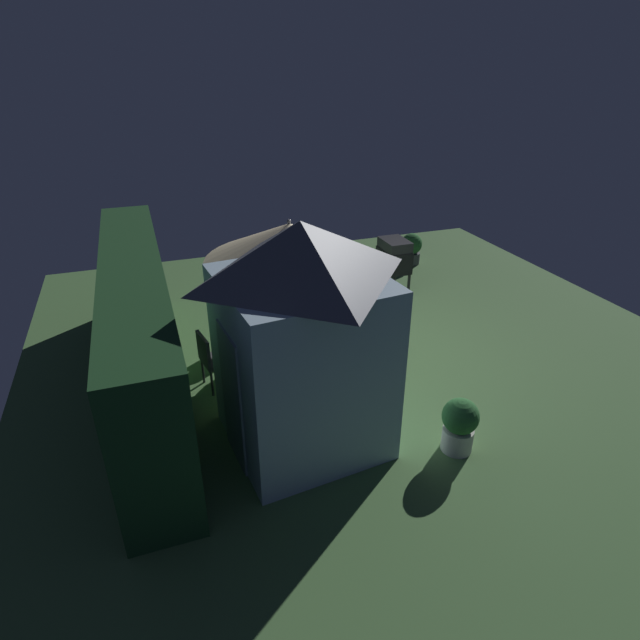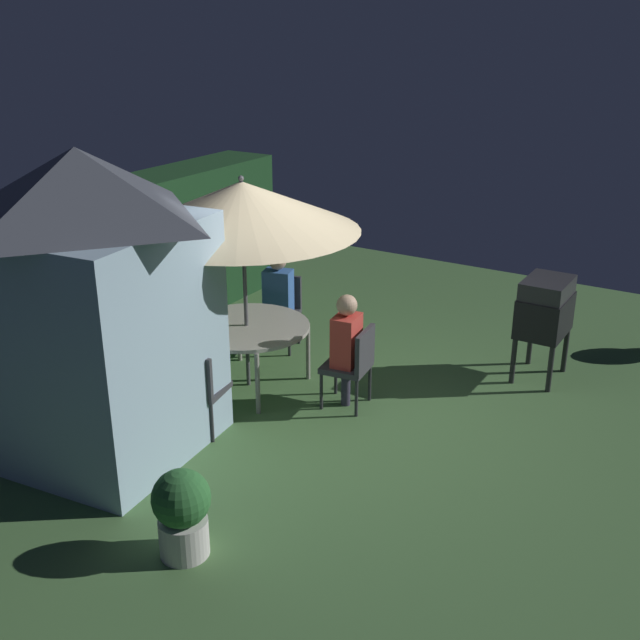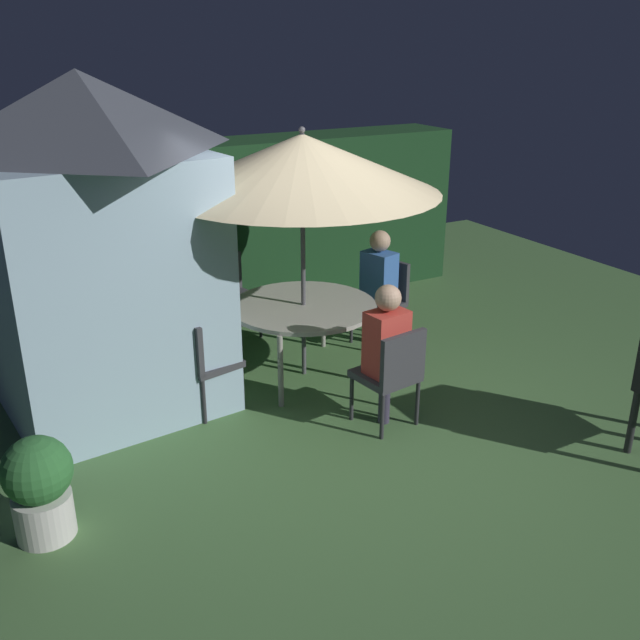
% 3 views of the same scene
% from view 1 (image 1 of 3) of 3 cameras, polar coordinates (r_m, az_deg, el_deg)
% --- Properties ---
extents(ground_plane, '(11.00, 11.00, 0.00)m').
position_cam_1_polar(ground_plane, '(8.92, 4.80, -3.08)').
color(ground_plane, '#47703D').
extents(hedge_backdrop, '(6.12, 0.81, 2.00)m').
position_cam_1_polar(hedge_backdrop, '(7.81, -19.07, -0.86)').
color(hedge_backdrop, '#193D1E').
rests_on(hedge_backdrop, ground).
extents(garden_shed, '(2.07, 2.08, 2.90)m').
position_cam_1_polar(garden_shed, '(6.15, -2.02, -1.98)').
color(garden_shed, '#9EBCD1').
rests_on(garden_shed, ground).
extents(patio_table, '(1.41, 1.41, 0.73)m').
position_cam_1_polar(patio_table, '(8.13, -3.11, -0.68)').
color(patio_table, '#B2ADA3').
rests_on(patio_table, ground).
extents(patio_umbrella, '(2.51, 2.51, 2.40)m').
position_cam_1_polar(patio_umbrella, '(7.59, -3.37, 8.65)').
color(patio_umbrella, '#4C4C51').
rests_on(patio_umbrella, ground).
extents(bbq_grill, '(0.70, 0.50, 1.20)m').
position_cam_1_polar(bbq_grill, '(10.68, 8.14, 6.92)').
color(bbq_grill, black).
rests_on(bbq_grill, ground).
extents(chair_near_shed, '(0.52, 0.52, 0.90)m').
position_cam_1_polar(chair_near_shed, '(8.75, 4.57, 0.15)').
color(chair_near_shed, '#38383D').
rests_on(chair_near_shed, ground).
extents(chair_far_side, '(0.57, 0.57, 0.90)m').
position_cam_1_polar(chair_far_side, '(9.13, -7.09, 1.22)').
color(chair_far_side, '#38383D').
rests_on(chair_far_side, ground).
extents(chair_toward_hedge, '(0.54, 0.54, 0.90)m').
position_cam_1_polar(chair_toward_hedge, '(7.78, -11.70, -3.99)').
color(chair_toward_hedge, '#38383D').
rests_on(chair_toward_hedge, ground).
extents(chair_toward_house, '(0.55, 0.54, 0.90)m').
position_cam_1_polar(chair_toward_house, '(7.34, 1.27, -5.40)').
color(chair_toward_house, '#38383D').
rests_on(chair_toward_house, ground).
extents(potted_plant_by_shed, '(0.46, 0.46, 0.74)m').
position_cam_1_polar(potted_plant_by_shed, '(6.77, 15.07, -10.96)').
color(potted_plant_by_shed, silver).
rests_on(potted_plant_by_shed, ground).
extents(potted_plant_by_grill, '(0.50, 0.50, 0.74)m').
position_cam_1_polar(potted_plant_by_grill, '(12.68, 9.99, 7.79)').
color(potted_plant_by_grill, '#4C4C51').
rests_on(potted_plant_by_grill, ground).
extents(person_in_red, '(0.37, 0.28, 1.26)m').
position_cam_1_polar(person_in_red, '(8.59, 4.14, 1.60)').
color(person_in_red, '#CC3D33').
rests_on(person_in_red, ground).
extents(person_in_blue, '(0.32, 0.39, 1.26)m').
position_cam_1_polar(person_in_blue, '(8.95, -6.92, 2.54)').
color(person_in_blue, '#3866B2').
rests_on(person_in_blue, ground).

